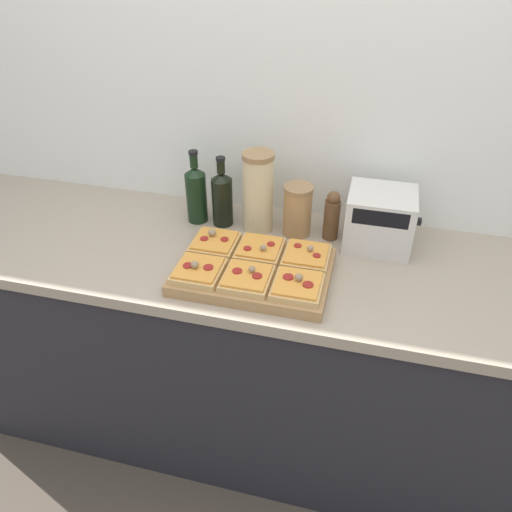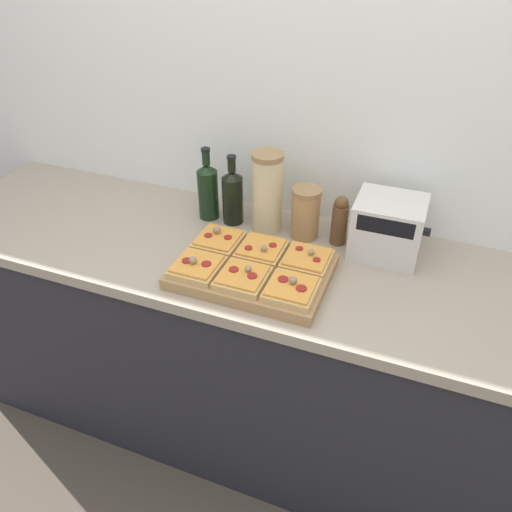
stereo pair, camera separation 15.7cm
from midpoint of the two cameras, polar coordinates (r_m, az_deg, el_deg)
ground_plane at (r=2.15m, az=-2.59°, el=-25.80°), size 12.00×12.00×0.00m
wall_back at (r=1.82m, az=2.56°, el=14.71°), size 6.00×0.06×2.50m
kitchen_counter at (r=1.97m, az=-0.27°, el=-11.22°), size 2.63×0.67×0.92m
cutting_board at (r=1.57m, az=-3.13°, el=-1.86°), size 0.48×0.34×0.04m
pizza_slice_back_left at (r=1.66m, az=-7.46°, el=1.45°), size 0.14×0.15×0.05m
pizza_slice_back_center at (r=1.61m, az=-2.35°, el=0.69°), size 0.14×0.15×0.05m
pizza_slice_back_right at (r=1.58m, az=2.99°, el=-0.07°), size 0.14×0.15×0.05m
pizza_slice_front_left at (r=1.54m, az=-9.51°, el=-1.73°), size 0.14×0.15×0.05m
pizza_slice_front_center at (r=1.49m, az=-4.04°, el=-2.62°), size 0.14×0.15×0.05m
pizza_slice_front_right at (r=1.46m, az=1.71°, el=-3.52°), size 0.14×0.15×0.05m
olive_oil_bottle at (r=1.84m, az=-9.31°, el=7.06°), size 0.08×0.08×0.27m
wine_bottle at (r=1.81m, az=-6.40°, el=6.61°), size 0.08×0.08×0.26m
grain_jar_tall at (r=1.75m, az=-2.35°, el=7.26°), size 0.11×0.11×0.29m
grain_jar_short at (r=1.75m, az=2.19°, el=5.18°), size 0.10×0.10×0.19m
pepper_mill at (r=1.73m, az=6.10°, el=4.53°), size 0.05×0.05×0.18m
toaster_oven at (r=1.72m, az=11.42°, el=4.06°), size 0.25×0.20×0.20m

